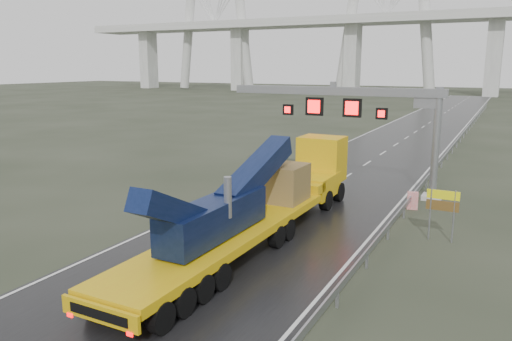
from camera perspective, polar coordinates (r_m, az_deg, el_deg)
The scene contains 7 objects.
ground at distance 20.46m, azimuth -8.58°, elevation -12.77°, with size 400.00×400.00×0.00m, color #272D20.
road at distance 56.71m, azimuth 15.70°, elevation 2.86°, with size 11.00×200.00×0.02m, color black.
guardrail at distance 45.91m, azimuth 20.64°, elevation 1.37°, with size 0.20×140.00×1.40m, color gray, non-canonical shape.
sign_gantry at distance 34.28m, azimuth 12.09°, elevation 6.82°, with size 14.90×1.20×7.42m.
heavy_haul_truck at distance 25.88m, azimuth 1.74°, elevation -2.88°, with size 3.26×20.85×4.89m.
exit_sign_pair at distance 25.98m, azimuth 20.54°, elevation -3.73°, with size 1.53×0.09×2.62m.
striped_barrier at distance 31.49m, azimuth 17.45°, elevation -3.30°, with size 0.63×0.34×1.06m, color red.
Camera 1 is at (11.05, -14.97, 8.50)m, focal length 35.00 mm.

